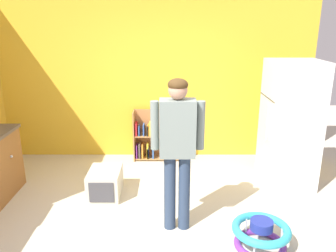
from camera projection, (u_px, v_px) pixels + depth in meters
ground_plane at (151, 231)px, 3.83m from camera, size 12.00×12.00×0.00m
back_wall at (156, 79)px, 5.66m from camera, size 5.20×0.06×2.70m
refrigerator at (290, 125)px, 4.72m from camera, size 0.73×0.68×1.78m
bookshelf at (154, 138)px, 5.77m from camera, size 0.80×0.28×0.85m
standing_person at (177, 142)px, 3.60m from camera, size 0.57×0.22×1.72m
baby_walker at (260, 234)px, 3.51m from camera, size 0.60×0.60×0.32m
pet_carrier at (105, 183)px, 4.58m from camera, size 0.42×0.55×0.36m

